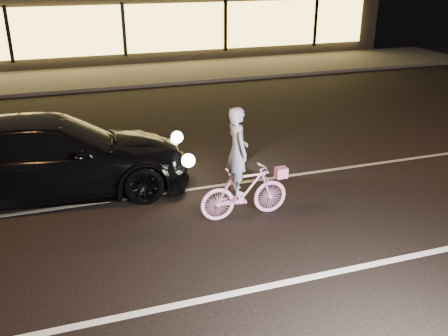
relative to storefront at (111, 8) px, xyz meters
name	(u,v)px	position (x,y,z in m)	size (l,w,h in m)	color
ground	(254,232)	(0.00, -18.97, -2.15)	(90.00, 90.00, 0.00)	black
lane_stripe_near	(292,281)	(0.00, -20.47, -2.14)	(60.00, 0.12, 0.01)	silver
lane_stripe_far	(218,186)	(0.00, -16.97, -2.14)	(60.00, 0.10, 0.01)	gray
sidewalk	(133,75)	(0.00, -5.97, -2.09)	(30.00, 4.00, 0.12)	#383533
storefront	(111,8)	(0.00, 0.00, 0.00)	(25.40, 8.42, 4.20)	black
cyclist	(243,180)	(0.00, -18.38, -1.41)	(1.64, 0.57, 2.07)	#FD41AD
sedan	(52,156)	(-3.16, -16.21, -1.37)	(5.51, 2.62, 1.55)	black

